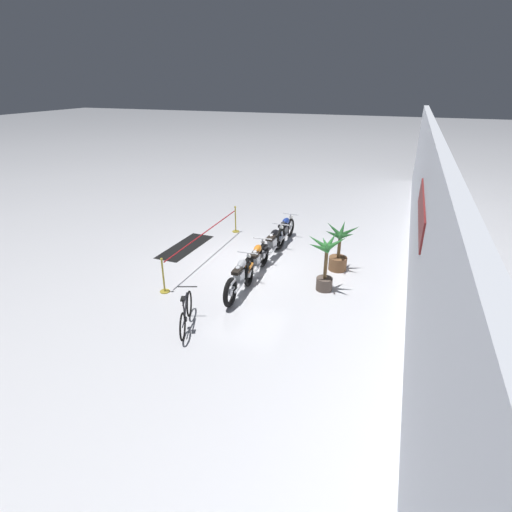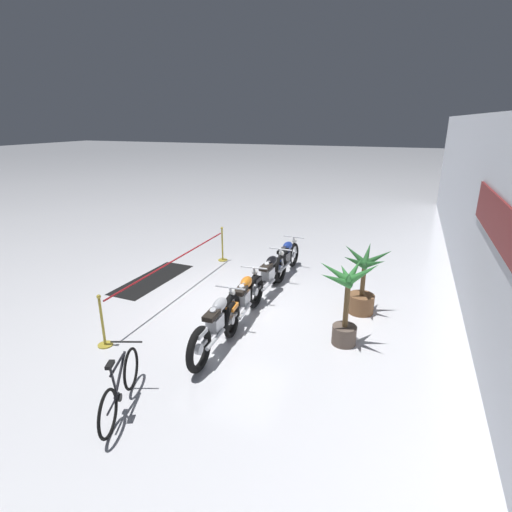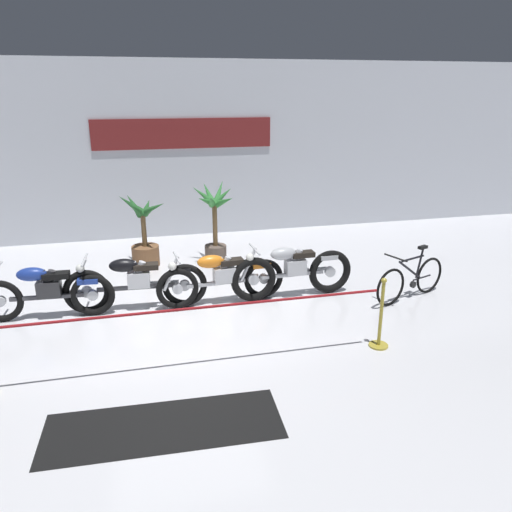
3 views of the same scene
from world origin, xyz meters
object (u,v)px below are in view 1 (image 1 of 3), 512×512
(motorcycle_silver_3, at_px, (240,278))
(bicycle, at_px, (186,314))
(potted_palm_left_of_row, at_px, (326,261))
(motorcycle_blue_0, at_px, (284,231))
(potted_palm_right_of_row, at_px, (339,251))
(motorcycle_black_1, at_px, (273,244))
(stanchion_far_left, at_px, (219,228))
(motorcycle_orange_2, at_px, (256,260))
(floor_banner, at_px, (185,247))
(stanchion_mid_left, at_px, (164,281))

(motorcycle_silver_3, distance_m, bicycle, 2.08)
(potted_palm_left_of_row, bearing_deg, motorcycle_blue_0, -145.50)
(motorcycle_silver_3, distance_m, potted_palm_left_of_row, 2.44)
(potted_palm_left_of_row, height_order, potted_palm_right_of_row, potted_palm_left_of_row)
(bicycle, height_order, potted_palm_left_of_row, potted_palm_left_of_row)
(motorcycle_black_1, relative_size, stanchion_far_left, 0.45)
(motorcycle_orange_2, distance_m, motorcycle_silver_3, 1.27)
(bicycle, distance_m, potted_palm_left_of_row, 4.12)
(stanchion_far_left, relative_size, floor_banner, 2.01)
(bicycle, distance_m, potted_palm_right_of_row, 5.34)
(motorcycle_blue_0, xyz_separation_m, motorcycle_silver_3, (4.08, -0.07, 0.02))
(motorcycle_silver_3, bearing_deg, motorcycle_orange_2, 179.15)
(motorcycle_blue_0, distance_m, bicycle, 6.11)
(potted_palm_left_of_row, bearing_deg, motorcycle_black_1, -128.54)
(motorcycle_orange_2, relative_size, motorcycle_silver_3, 1.00)
(motorcycle_blue_0, distance_m, potted_palm_right_of_row, 2.76)
(motorcycle_orange_2, bearing_deg, stanchion_mid_left, -46.53)
(motorcycle_orange_2, relative_size, stanchion_far_left, 0.43)
(motorcycle_orange_2, bearing_deg, bicycle, -10.45)
(stanchion_mid_left, bearing_deg, potted_palm_left_of_row, 111.88)
(motorcycle_orange_2, bearing_deg, potted_palm_right_of_row, 117.78)
(stanchion_far_left, bearing_deg, bicycle, 16.07)
(motorcycle_blue_0, relative_size, stanchion_far_left, 0.40)
(bicycle, height_order, stanchion_mid_left, stanchion_mid_left)
(bicycle, relative_size, stanchion_far_left, 0.31)
(potted_palm_left_of_row, relative_size, stanchion_mid_left, 1.66)
(potted_palm_left_of_row, xyz_separation_m, stanchion_far_left, (-2.01, -4.21, -0.23))
(motorcycle_silver_3, bearing_deg, stanchion_far_left, -146.19)
(motorcycle_silver_3, bearing_deg, motorcycle_blue_0, 178.96)
(stanchion_far_left, bearing_deg, motorcycle_silver_3, 33.81)
(motorcycle_black_1, xyz_separation_m, potted_palm_right_of_row, (0.21, 2.24, 0.15))
(motorcycle_orange_2, xyz_separation_m, stanchion_far_left, (-1.76, -2.05, 0.18))
(bicycle, xyz_separation_m, floor_banner, (-4.45, -2.55, -0.36))
(motorcycle_black_1, distance_m, potted_palm_right_of_row, 2.25)
(motorcycle_black_1, height_order, motorcycle_orange_2, motorcycle_black_1)
(motorcycle_blue_0, relative_size, potted_palm_left_of_row, 1.20)
(bicycle, xyz_separation_m, stanchion_far_left, (-5.02, -1.45, 0.29))
(motorcycle_black_1, distance_m, motorcycle_orange_2, 1.42)
(potted_palm_right_of_row, height_order, stanchion_mid_left, potted_palm_right_of_row)
(potted_palm_left_of_row, xyz_separation_m, floor_banner, (-1.44, -5.31, -0.88))
(stanchion_far_left, bearing_deg, motorcycle_orange_2, 49.31)
(motorcycle_black_1, distance_m, potted_palm_left_of_row, 2.71)
(motorcycle_black_1, height_order, floor_banner, motorcycle_black_1)
(motorcycle_blue_0, bearing_deg, stanchion_far_left, -63.39)
(stanchion_far_left, distance_m, stanchion_mid_left, 3.71)
(motorcycle_black_1, relative_size, bicycle, 1.47)
(potted_palm_right_of_row, bearing_deg, stanchion_far_left, -97.18)
(motorcycle_silver_3, xyz_separation_m, bicycle, (1.99, -0.58, -0.12))
(stanchion_mid_left, bearing_deg, motorcycle_orange_2, 133.47)
(motorcycle_blue_0, relative_size, stanchion_mid_left, 2.00)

